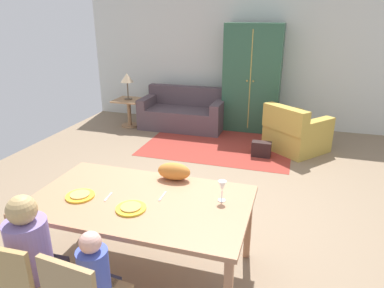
{
  "coord_description": "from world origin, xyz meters",
  "views": [
    {
      "loc": [
        1.04,
        -3.83,
        2.27
      ],
      "look_at": [
        -0.07,
        -0.21,
        0.85
      ],
      "focal_mm": 32.78,
      "sensor_mm": 36.0,
      "label": 1
    }
  ],
  "objects_px": {
    "wine_glass": "(222,187)",
    "cat": "(174,171)",
    "dining_table": "(141,205)",
    "plate_near_man": "(80,196)",
    "side_table": "(129,109)",
    "couch": "(183,113)",
    "table_lamp": "(127,79)",
    "person_man": "(36,265)",
    "armoire": "(252,78)",
    "handbag": "(261,149)",
    "plate_near_child": "(131,209)",
    "armchair": "(295,133)",
    "dining_chair_man": "(20,284)"
  },
  "relations": [
    {
      "from": "plate_near_man",
      "to": "armoire",
      "type": "distance_m",
      "value": 4.8
    },
    {
      "from": "cat",
      "to": "couch",
      "type": "distance_m",
      "value": 4.06
    },
    {
      "from": "plate_near_man",
      "to": "cat",
      "type": "distance_m",
      "value": 0.88
    },
    {
      "from": "side_table",
      "to": "table_lamp",
      "type": "relative_size",
      "value": 1.07
    },
    {
      "from": "person_man",
      "to": "handbag",
      "type": "xyz_separation_m",
      "value": [
        1.24,
        3.87,
        -0.38
      ]
    },
    {
      "from": "armoire",
      "to": "table_lamp",
      "type": "bearing_deg",
      "value": -167.31
    },
    {
      "from": "person_man",
      "to": "armoire",
      "type": "bearing_deg",
      "value": 81.11
    },
    {
      "from": "plate_near_man",
      "to": "side_table",
      "type": "distance_m",
      "value": 4.49
    },
    {
      "from": "dining_chair_man",
      "to": "table_lamp",
      "type": "height_order",
      "value": "table_lamp"
    },
    {
      "from": "wine_glass",
      "to": "table_lamp",
      "type": "bearing_deg",
      "value": 126.35
    },
    {
      "from": "dining_table",
      "to": "armchair",
      "type": "bearing_deg",
      "value": 71.02
    },
    {
      "from": "person_man",
      "to": "side_table",
      "type": "height_order",
      "value": "person_man"
    },
    {
      "from": "dining_table",
      "to": "side_table",
      "type": "relative_size",
      "value": 3.25
    },
    {
      "from": "wine_glass",
      "to": "table_lamp",
      "type": "relative_size",
      "value": 0.34
    },
    {
      "from": "wine_glass",
      "to": "side_table",
      "type": "bearing_deg",
      "value": 126.35
    },
    {
      "from": "armchair",
      "to": "side_table",
      "type": "relative_size",
      "value": 2.08
    },
    {
      "from": "plate_near_man",
      "to": "handbag",
      "type": "distance_m",
      "value": 3.54
    },
    {
      "from": "side_table",
      "to": "person_man",
      "type": "bearing_deg",
      "value": -71.04
    },
    {
      "from": "dining_table",
      "to": "table_lamp",
      "type": "xyz_separation_m",
      "value": [
        -2.16,
        4.04,
        0.31
      ]
    },
    {
      "from": "plate_near_child",
      "to": "plate_near_man",
      "type": "bearing_deg",
      "value": 173.41
    },
    {
      "from": "plate_near_man",
      "to": "armchair",
      "type": "height_order",
      "value": "armchair"
    },
    {
      "from": "armchair",
      "to": "side_table",
      "type": "distance_m",
      "value": 3.43
    },
    {
      "from": "couch",
      "to": "side_table",
      "type": "distance_m",
      "value": 1.15
    },
    {
      "from": "armchair",
      "to": "plate_near_child",
      "type": "bearing_deg",
      "value": -108.14
    },
    {
      "from": "armchair",
      "to": "side_table",
      "type": "xyz_separation_m",
      "value": [
        -3.4,
        0.44,
        0.06
      ]
    },
    {
      "from": "wine_glass",
      "to": "cat",
      "type": "bearing_deg",
      "value": 153.22
    },
    {
      "from": "person_man",
      "to": "plate_near_child",
      "type": "bearing_deg",
      "value": 46.69
    },
    {
      "from": "dining_table",
      "to": "plate_near_child",
      "type": "relative_size",
      "value": 7.55
    },
    {
      "from": "person_man",
      "to": "dining_table",
      "type": "bearing_deg",
      "value": 54.59
    },
    {
      "from": "person_man",
      "to": "cat",
      "type": "relative_size",
      "value": 3.47
    },
    {
      "from": "wine_glass",
      "to": "handbag",
      "type": "height_order",
      "value": "wine_glass"
    },
    {
      "from": "plate_near_man",
      "to": "table_lamp",
      "type": "distance_m",
      "value": 4.48
    },
    {
      "from": "person_man",
      "to": "armoire",
      "type": "height_order",
      "value": "armoire"
    },
    {
      "from": "plate_near_man",
      "to": "couch",
      "type": "relative_size",
      "value": 0.15
    },
    {
      "from": "cat",
      "to": "side_table",
      "type": "height_order",
      "value": "cat"
    },
    {
      "from": "plate_near_child",
      "to": "armchair",
      "type": "xyz_separation_m",
      "value": [
        1.24,
        3.78,
        -0.45
      ]
    },
    {
      "from": "dining_table",
      "to": "handbag",
      "type": "relative_size",
      "value": 5.9
    },
    {
      "from": "wine_glass",
      "to": "armoire",
      "type": "relative_size",
      "value": 0.09
    },
    {
      "from": "plate_near_man",
      "to": "dining_chair_man",
      "type": "height_order",
      "value": "dining_chair_man"
    },
    {
      "from": "side_table",
      "to": "cat",
      "type": "bearing_deg",
      "value": -57.26
    },
    {
      "from": "dining_chair_man",
      "to": "couch",
      "type": "bearing_deg",
      "value": 95.71
    },
    {
      "from": "dining_table",
      "to": "plate_near_man",
      "type": "relative_size",
      "value": 7.55
    },
    {
      "from": "plate_near_child",
      "to": "table_lamp",
      "type": "relative_size",
      "value": 0.46
    },
    {
      "from": "wine_glass",
      "to": "couch",
      "type": "distance_m",
      "value": 4.5
    },
    {
      "from": "dining_table",
      "to": "cat",
      "type": "bearing_deg",
      "value": 71.46
    },
    {
      "from": "side_table",
      "to": "table_lamp",
      "type": "bearing_deg",
      "value": 0.0
    },
    {
      "from": "cat",
      "to": "side_table",
      "type": "bearing_deg",
      "value": 119.4
    },
    {
      "from": "table_lamp",
      "to": "handbag",
      "type": "relative_size",
      "value": 1.69
    },
    {
      "from": "plate_near_man",
      "to": "cat",
      "type": "relative_size",
      "value": 0.78
    },
    {
      "from": "dining_chair_man",
      "to": "handbag",
      "type": "xyz_separation_m",
      "value": [
        1.24,
        4.05,
        -0.36
      ]
    }
  ]
}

